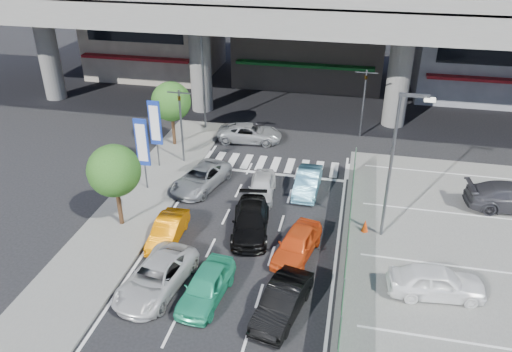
% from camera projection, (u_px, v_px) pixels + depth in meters
% --- Properties ---
extents(ground, '(120.00, 120.00, 0.00)m').
position_uv_depth(ground, '(225.00, 291.00, 22.90)').
color(ground, black).
rests_on(ground, ground).
extents(parking_lot, '(12.00, 28.00, 0.06)m').
position_uv_depth(parking_lot, '(471.00, 296.00, 22.57)').
color(parking_lot, '#5E5E5C').
rests_on(parking_lot, ground).
extents(sidewalk_left, '(4.00, 30.00, 0.12)m').
position_uv_depth(sidewalk_left, '(122.00, 224.00, 27.59)').
color(sidewalk_left, '#5E5E5C').
rests_on(sidewalk_left, ground).
extents(fence_run, '(0.16, 22.00, 1.80)m').
position_uv_depth(fence_run, '(345.00, 277.00, 22.35)').
color(fence_run, '#1F5B30').
rests_on(fence_run, ground).
extents(expressway, '(64.00, 14.00, 10.75)m').
position_uv_depth(expressway, '(298.00, 8.00, 37.60)').
color(expressway, slate).
rests_on(expressway, ground).
extents(building_west, '(12.00, 10.90, 13.00)m').
position_uv_depth(building_west, '(153.00, 8.00, 50.19)').
color(building_west, gray).
rests_on(building_west, ground).
extents(building_center, '(14.00, 10.90, 15.00)m').
position_uv_depth(building_center, '(314.00, 1.00, 47.63)').
color(building_center, gray).
rests_on(building_center, ground).
extents(building_east, '(12.00, 10.90, 12.00)m').
position_uv_depth(building_east, '(490.00, 27.00, 44.53)').
color(building_east, gray).
rests_on(building_east, ground).
extents(traffic_light_left, '(1.60, 1.24, 5.20)m').
position_uv_depth(traffic_light_left, '(180.00, 108.00, 32.46)').
color(traffic_light_left, '#595B60').
rests_on(traffic_light_left, ground).
extents(traffic_light_right, '(1.60, 1.24, 5.20)m').
position_uv_depth(traffic_light_right, '(365.00, 87.00, 36.32)').
color(traffic_light_right, '#595B60').
rests_on(traffic_light_right, ground).
extents(street_lamp_right, '(1.65, 0.22, 8.00)m').
position_uv_depth(street_lamp_right, '(396.00, 156.00, 24.45)').
color(street_lamp_right, '#595B60').
rests_on(street_lamp_right, ground).
extents(street_lamp_left, '(1.65, 0.22, 8.00)m').
position_uv_depth(street_lamp_left, '(205.00, 70.00, 37.24)').
color(street_lamp_left, '#595B60').
rests_on(street_lamp_left, ground).
extents(signboard_near, '(0.80, 0.14, 4.70)m').
position_uv_depth(signboard_near, '(142.00, 145.00, 29.62)').
color(signboard_near, '#595B60').
rests_on(signboard_near, ground).
extents(signboard_far, '(0.80, 0.14, 4.70)m').
position_uv_depth(signboard_far, '(155.00, 125.00, 32.27)').
color(signboard_far, '#595B60').
rests_on(signboard_far, ground).
extents(tree_near, '(2.80, 2.80, 4.80)m').
position_uv_depth(tree_near, '(114.00, 171.00, 26.00)').
color(tree_near, '#382314').
rests_on(tree_near, ground).
extents(tree_far, '(2.80, 2.80, 4.80)m').
position_uv_depth(tree_far, '(171.00, 102.00, 35.17)').
color(tree_far, '#382314').
rests_on(tree_far, ground).
extents(sedan_white_mid_left, '(2.95, 5.16, 1.36)m').
position_uv_depth(sedan_white_mid_left, '(156.00, 277.00, 22.70)').
color(sedan_white_mid_left, silver).
rests_on(sedan_white_mid_left, ground).
extents(taxi_teal_mid, '(2.05, 4.20, 1.38)m').
position_uv_depth(taxi_teal_mid, '(206.00, 286.00, 22.18)').
color(taxi_teal_mid, '#2BAF81').
rests_on(taxi_teal_mid, ground).
extents(hatch_black_mid_right, '(2.33, 4.40, 1.38)m').
position_uv_depth(hatch_black_mid_right, '(282.00, 302.00, 21.29)').
color(hatch_black_mid_right, black).
rests_on(hatch_black_mid_right, ground).
extents(taxi_orange_left, '(1.44, 3.78, 1.23)m').
position_uv_depth(taxi_orange_left, '(168.00, 231.00, 26.07)').
color(taxi_orange_left, '#D96F00').
rests_on(taxi_orange_left, ground).
extents(sedan_black_mid, '(2.63, 4.94, 1.36)m').
position_uv_depth(sedan_black_mid, '(251.00, 221.00, 26.75)').
color(sedan_black_mid, black).
rests_on(sedan_black_mid, ground).
extents(taxi_orange_right, '(2.47, 4.31, 1.38)m').
position_uv_depth(taxi_orange_right, '(297.00, 244.00, 24.92)').
color(taxi_orange_right, '#E24916').
rests_on(taxi_orange_right, ground).
extents(wagon_silver_front_left, '(3.27, 5.07, 1.30)m').
position_uv_depth(wagon_silver_front_left, '(201.00, 178.00, 31.01)').
color(wagon_silver_front_left, '#929599').
rests_on(wagon_silver_front_left, ground).
extents(sedan_white_front_mid, '(1.87, 3.91, 1.29)m').
position_uv_depth(sedan_white_front_mid, '(262.00, 187.00, 30.06)').
color(sedan_white_front_mid, silver).
rests_on(sedan_white_front_mid, ground).
extents(kei_truck_front_right, '(1.49, 4.00, 1.31)m').
position_uv_depth(kei_truck_front_right, '(308.00, 182.00, 30.55)').
color(kei_truck_front_right, '#589CBB').
rests_on(kei_truck_front_right, ground).
extents(crossing_wagon_silver, '(4.88, 2.53, 1.31)m').
position_uv_depth(crossing_wagon_silver, '(250.00, 133.00, 37.10)').
color(crossing_wagon_silver, '#919498').
rests_on(crossing_wagon_silver, ground).
extents(parked_sedan_white, '(4.43, 2.14, 1.46)m').
position_uv_depth(parked_sedan_white, '(436.00, 282.00, 22.27)').
color(parked_sedan_white, white).
rests_on(parked_sedan_white, parking_lot).
extents(traffic_cone, '(0.42, 0.42, 0.72)m').
position_uv_depth(traffic_cone, '(365.00, 226.00, 26.82)').
color(traffic_cone, '#FB460D').
rests_on(traffic_cone, parking_lot).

